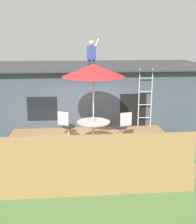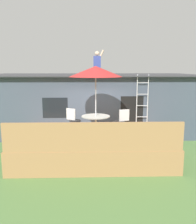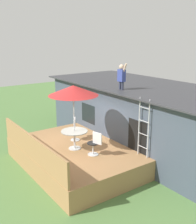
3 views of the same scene
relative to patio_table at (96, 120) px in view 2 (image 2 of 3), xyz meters
The scene contains 10 objects.
ground_plane 1.40m from the patio_table, 115.51° to the left, with size 40.00×40.00×0.00m, color #567F42.
house 3.81m from the patio_table, 91.49° to the left, with size 10.50×4.50×2.95m.
deck 1.01m from the patio_table, 115.51° to the left, with size 5.47×3.99×0.80m, color #A87A4C.
deck_railing 1.74m from the patio_table, 93.28° to the right, with size 5.37×0.08×0.90m, color #A87A4C.
patio_table is the anchor object (origin of this frame).
patio_umbrella 1.76m from the patio_table, 116.57° to the left, with size 1.90×1.90×2.54m.
step_ladder 2.72m from the patio_table, 39.56° to the left, with size 0.52×0.04×2.20m.
person_figure 3.13m from the patio_table, 87.02° to the left, with size 0.47×0.20×1.11m.
patio_chair_left 1.01m from the patio_table, 147.91° to the left, with size 0.57×0.45×0.92m.
patio_chair_right 1.02m from the patio_table, 16.61° to the left, with size 0.61×0.44×0.92m.
Camera 2 is at (-0.07, -8.80, 3.27)m, focal length 38.52 mm.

